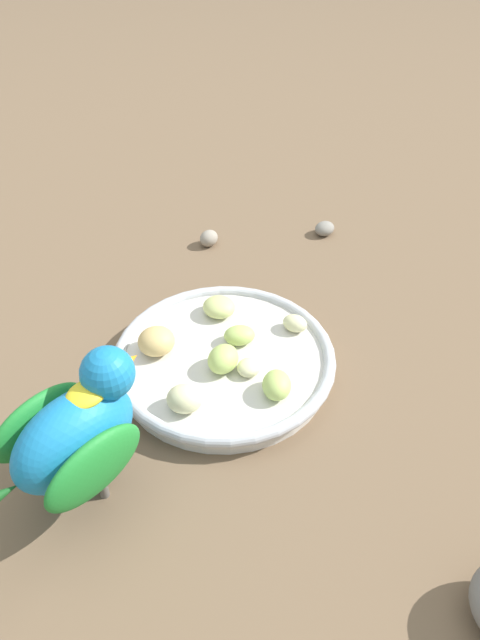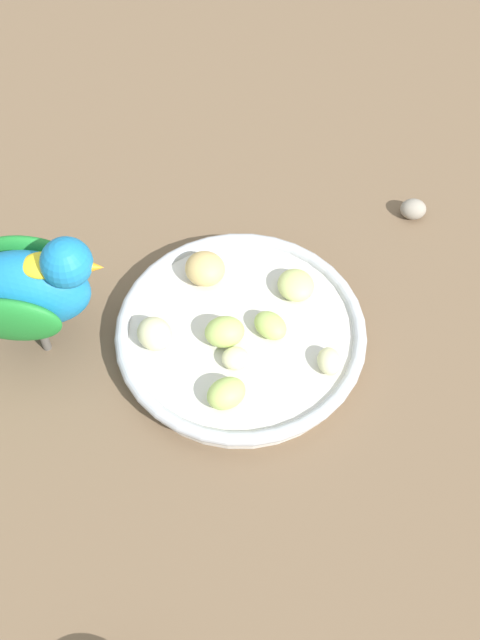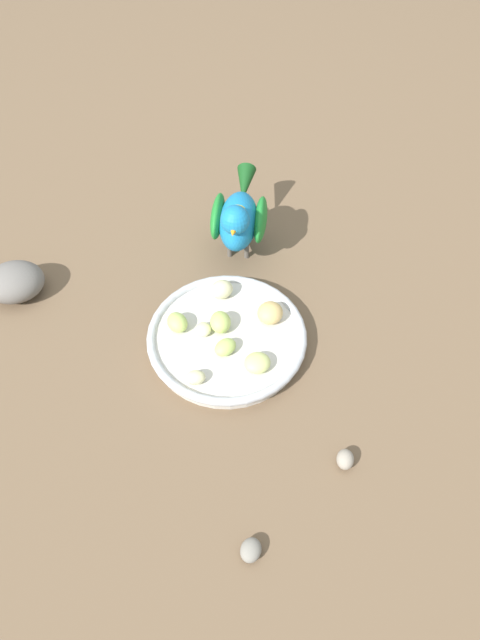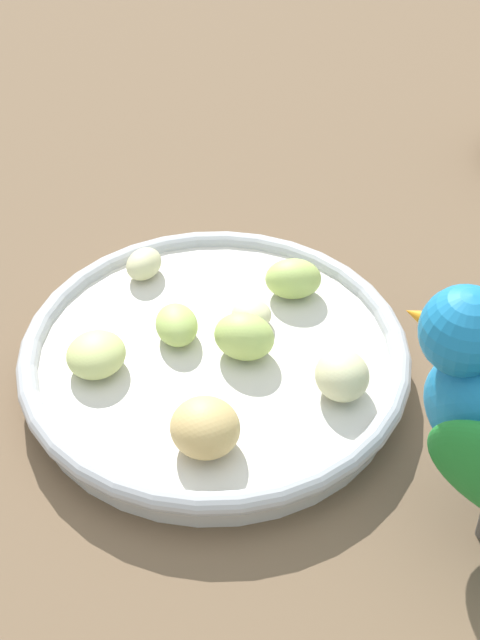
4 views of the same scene
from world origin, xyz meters
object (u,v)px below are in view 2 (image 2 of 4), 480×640
(pebble_0, at_px, (413,209))
(apple_piece_7, at_px, (235,358))
(feeding_bowl, at_px, (244,333))
(apple_piece_4, at_px, (226,393))
(apple_piece_2, at_px, (225,332))
(apple_piece_5, at_px, (205,269))
(apple_piece_6, at_px, (155,334))
(parrot, at_px, (23,285))
(apple_piece_0, at_px, (270,325))
(apple_piece_1, at_px, (329,361))
(apple_piece_3, at_px, (296,285))

(pebble_0, bearing_deg, apple_piece_7, 119.46)
(feeding_bowl, distance_m, apple_piece_4, 0.08)
(apple_piece_2, height_order, apple_piece_5, apple_piece_5)
(apple_piece_6, xyz_separation_m, apple_piece_7, (-0.04, -0.06, -0.01))
(apple_piece_6, bearing_deg, pebble_0, -73.24)
(apple_piece_4, xyz_separation_m, apple_piece_7, (0.03, -0.02, -0.00))
(pebble_0, bearing_deg, parrot, 95.34)
(apple_piece_0, relative_size, apple_piece_6, 0.97)
(apple_piece_5, distance_m, apple_piece_7, 0.10)
(apple_piece_1, relative_size, apple_piece_3, 0.75)
(apple_piece_1, xyz_separation_m, apple_piece_3, (0.09, 0.00, 0.00))
(apple_piece_0, height_order, apple_piece_5, apple_piece_5)
(apple_piece_2, relative_size, apple_piece_4, 1.02)
(apple_piece_6, bearing_deg, apple_piece_3, -83.05)
(apple_piece_2, bearing_deg, apple_piece_5, -1.51)
(apple_piece_4, bearing_deg, apple_piece_5, -7.61)
(feeding_bowl, bearing_deg, apple_piece_4, 151.03)
(apple_piece_1, bearing_deg, apple_piece_3, 0.81)
(feeding_bowl, xyz_separation_m, parrot, (0.06, 0.18, 0.06))
(apple_piece_1, distance_m, apple_piece_3, 0.09)
(apple_piece_7, relative_size, pebble_0, 0.91)
(apple_piece_2, xyz_separation_m, apple_piece_4, (-0.06, 0.02, -0.00))
(apple_piece_0, xyz_separation_m, apple_piece_1, (-0.05, -0.04, -0.00))
(apple_piece_4, height_order, apple_piece_5, apple_piece_5)
(apple_piece_0, distance_m, apple_piece_6, 0.11)
(apple_piece_1, relative_size, apple_piece_7, 1.11)
(apple_piece_1, bearing_deg, apple_piece_0, 36.97)
(apple_piece_3, xyz_separation_m, apple_piece_6, (-0.02, 0.14, 0.00))
(apple_piece_4, bearing_deg, apple_piece_3, -45.50)
(pebble_0, bearing_deg, apple_piece_3, 114.79)
(apple_piece_4, relative_size, apple_piece_5, 0.91)
(apple_piece_0, distance_m, apple_piece_3, 0.05)
(feeding_bowl, xyz_separation_m, apple_piece_4, (-0.07, 0.04, 0.02))
(apple_piece_0, xyz_separation_m, apple_piece_2, (0.00, 0.04, 0.00))
(apple_piece_0, distance_m, apple_piece_5, 0.09)
(apple_piece_0, relative_size, pebble_0, 1.23)
(feeding_bowl, bearing_deg, apple_piece_2, 104.55)
(apple_piece_4, xyz_separation_m, pebble_0, (0.17, -0.26, -0.02))
(feeding_bowl, bearing_deg, apple_piece_7, 150.22)
(apple_piece_2, height_order, pebble_0, apple_piece_2)
(apple_piece_0, bearing_deg, parrot, 70.64)
(feeding_bowl, relative_size, apple_piece_2, 6.44)
(apple_piece_1, relative_size, parrot, 0.14)
(apple_piece_3, xyz_separation_m, apple_piece_5, (0.04, 0.08, 0.00))
(apple_piece_5, relative_size, apple_piece_6, 1.13)
(parrot, bearing_deg, apple_piece_1, -5.56)
(apple_piece_0, relative_size, apple_piece_7, 1.35)
(apple_piece_4, xyz_separation_m, parrot, (0.13, 0.15, 0.05))
(apple_piece_5, height_order, apple_piece_7, apple_piece_5)
(apple_piece_7, distance_m, parrot, 0.20)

